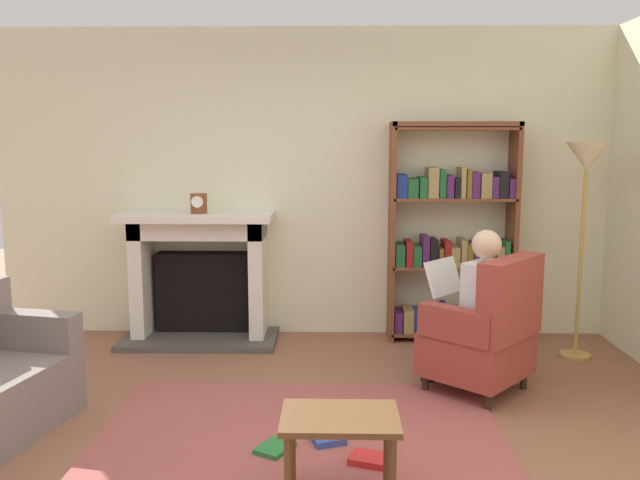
% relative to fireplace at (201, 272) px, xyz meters
% --- Properties ---
extents(ground, '(14.00, 14.00, 0.00)m').
position_rel_fireplace_xyz_m(ground, '(0.97, -2.30, -0.59)').
color(ground, brown).
extents(back_wall, '(5.60, 0.10, 2.70)m').
position_rel_fireplace_xyz_m(back_wall, '(0.97, 0.25, 0.76)').
color(back_wall, beige).
rests_on(back_wall, ground).
extents(area_rug, '(2.40, 1.80, 0.01)m').
position_rel_fireplace_xyz_m(area_rug, '(0.97, -2.00, -0.59)').
color(area_rug, '#9C4B45').
rests_on(area_rug, ground).
extents(fireplace, '(1.33, 0.64, 1.12)m').
position_rel_fireplace_xyz_m(fireplace, '(0.00, 0.00, 0.00)').
color(fireplace, '#4C4742').
rests_on(fireplace, ground).
extents(mantel_clock, '(0.14, 0.14, 0.17)m').
position_rel_fireplace_xyz_m(mantel_clock, '(0.02, -0.10, 0.61)').
color(mantel_clock, brown).
rests_on(mantel_clock, fireplace).
extents(bookshelf, '(1.08, 0.32, 1.89)m').
position_rel_fireplace_xyz_m(bookshelf, '(2.19, 0.04, 0.31)').
color(bookshelf, brown).
rests_on(bookshelf, ground).
extents(armchair_reading, '(0.89, 0.89, 0.97)m').
position_rel_fireplace_xyz_m(armchair_reading, '(2.21, -1.22, -0.17)').
color(armchair_reading, '#331E14').
rests_on(armchair_reading, ground).
extents(seated_reader, '(0.59, 0.58, 1.14)m').
position_rel_fireplace_xyz_m(seated_reader, '(2.12, -1.14, 0.03)').
color(seated_reader, silver).
rests_on(seated_reader, ground).
extents(side_table, '(0.56, 0.39, 0.45)m').
position_rel_fireplace_xyz_m(side_table, '(1.20, -2.65, -0.21)').
color(side_table, brown).
rests_on(side_table, ground).
extents(scattered_books, '(0.76, 0.52, 0.04)m').
position_rel_fireplace_xyz_m(scattered_books, '(1.12, -2.11, -0.56)').
color(scattered_books, '#334CA5').
rests_on(scattered_books, area_rug).
extents(floor_lamp, '(0.32, 0.32, 1.72)m').
position_rel_fireplace_xyz_m(floor_lamp, '(3.12, -0.45, 0.87)').
color(floor_lamp, '#B7933F').
rests_on(floor_lamp, ground).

